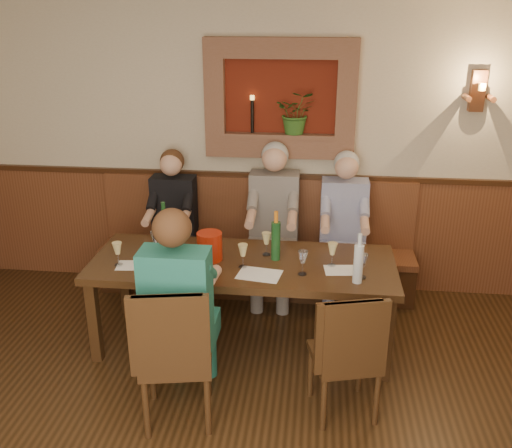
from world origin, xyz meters
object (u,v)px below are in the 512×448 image
(wine_bottle_green_a, at_px, (276,240))
(wine_bottle_green_b, at_px, (165,230))
(person_chair_front, at_px, (182,324))
(bench, at_px, (256,260))
(person_bench_mid, at_px, (273,236))
(person_bench_right, at_px, (342,242))
(dining_table, at_px, (243,270))
(person_bench_left, at_px, (174,236))
(spittoon_bucket, at_px, (210,246))
(chair_near_right, at_px, (344,377))
(water_bottle, at_px, (358,263))
(chair_near_left, at_px, (178,380))

(wine_bottle_green_a, height_order, wine_bottle_green_b, wine_bottle_green_b)
(person_chair_front, bearing_deg, bench, 79.54)
(person_bench_mid, distance_m, wine_bottle_green_a, 0.83)
(person_bench_right, distance_m, wine_bottle_green_b, 1.66)
(dining_table, distance_m, person_bench_left, 1.15)
(person_bench_left, height_order, spittoon_bucket, person_bench_left)
(bench, bearing_deg, person_bench_right, -7.40)
(chair_near_right, height_order, water_bottle, water_bottle)
(chair_near_left, xyz_separation_m, person_bench_left, (-0.47, 1.80, 0.28))
(chair_near_right, height_order, person_chair_front, person_chair_front)
(bench, height_order, wine_bottle_green_a, wine_bottle_green_a)
(dining_table, relative_size, person_chair_front, 1.61)
(dining_table, xyz_separation_m, wine_bottle_green_a, (0.26, 0.07, 0.24))
(wine_bottle_green_a, distance_m, wine_bottle_green_b, 0.92)
(person_chair_front, distance_m, water_bottle, 1.33)
(person_bench_left, bearing_deg, person_bench_right, -0.03)
(water_bottle, bearing_deg, dining_table, 163.11)
(person_bench_left, xyz_separation_m, person_bench_mid, (0.95, -0.00, 0.04))
(chair_near_left, height_order, wine_bottle_green_b, wine_bottle_green_b)
(chair_near_left, bearing_deg, person_chair_front, 80.71)
(spittoon_bucket, height_order, wine_bottle_green_b, wine_bottle_green_b)
(person_bench_mid, height_order, person_chair_front, person_bench_mid)
(person_bench_mid, bearing_deg, person_bench_left, 179.82)
(bench, distance_m, chair_near_left, 1.93)
(chair_near_left, height_order, person_bench_left, person_bench_left)
(chair_near_right, xyz_separation_m, spittoon_bucket, (-1.06, 0.78, 0.59))
(person_bench_right, xyz_separation_m, wine_bottle_green_b, (-1.48, -0.69, 0.33))
(chair_near_right, bearing_deg, person_bench_left, 119.41)
(chair_near_right, distance_m, spittoon_bucket, 1.44)
(chair_near_left, relative_size, wine_bottle_green_b, 2.50)
(person_bench_mid, bearing_deg, spittoon_bucket, -117.75)
(bench, height_order, wine_bottle_green_b, wine_bottle_green_b)
(dining_table, distance_m, water_bottle, 0.95)
(bench, bearing_deg, chair_near_left, -99.33)
(chair_near_right, distance_m, person_bench_left, 2.27)
(chair_near_right, relative_size, wine_bottle_green_b, 2.29)
(bench, bearing_deg, person_chair_front, -100.46)
(chair_near_right, height_order, wine_bottle_green_a, wine_bottle_green_a)
(dining_table, xyz_separation_m, chair_near_left, (-0.31, -0.97, -0.37))
(bench, xyz_separation_m, chair_near_left, (-0.31, -1.91, -0.02))
(dining_table, bearing_deg, water_bottle, -16.89)
(person_bench_mid, bearing_deg, bench, 148.05)
(wine_bottle_green_b, bearing_deg, bench, 50.19)
(bench, relative_size, person_chair_front, 2.01)
(wine_bottle_green_a, distance_m, water_bottle, 0.71)
(person_bench_left, bearing_deg, spittoon_bucket, -58.26)
(spittoon_bucket, relative_size, water_bottle, 0.60)
(chair_near_right, bearing_deg, bench, 99.94)
(chair_near_right, distance_m, wine_bottle_green_a, 1.19)
(chair_near_left, relative_size, person_bench_left, 0.74)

